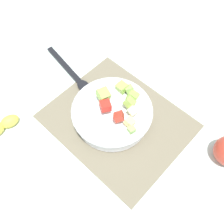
% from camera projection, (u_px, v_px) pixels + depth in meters
% --- Properties ---
extents(ground_plane, '(2.40, 2.40, 0.00)m').
position_uv_depth(ground_plane, '(118.00, 121.00, 0.82)').
color(ground_plane, silver).
extents(placemat, '(0.40, 0.33, 0.01)m').
position_uv_depth(placemat, '(118.00, 121.00, 0.81)').
color(placemat, '#756B56').
rests_on(placemat, ground_plane).
extents(salad_bowl, '(0.24, 0.24, 0.10)m').
position_uv_depth(salad_bowl, '(112.00, 113.00, 0.79)').
color(salad_bowl, white).
rests_on(salad_bowl, placemat).
extents(serving_spoon, '(0.25, 0.06, 0.01)m').
position_uv_depth(serving_spoon, '(74.00, 76.00, 0.89)').
color(serving_spoon, black).
rests_on(serving_spoon, placemat).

